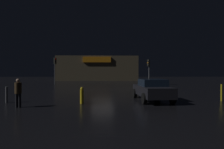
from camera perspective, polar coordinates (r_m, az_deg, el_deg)
ground_plane at (r=19.58m, az=-3.07°, el=-4.91°), size 120.00×120.00×0.00m
store_building at (r=44.09m, az=-4.59°, el=1.91°), size 18.90×9.99×5.77m
traffic_signal_main at (r=26.90m, az=11.98°, el=2.56°), size 0.42×0.42×3.87m
traffic_signal_opposite at (r=28.34m, az=-18.28°, el=3.20°), size 0.42×0.42×4.20m
car_near at (r=12.05m, az=12.98°, el=-4.78°), size 2.15×4.19×1.45m
pedestrian at (r=10.66m, az=-28.56°, el=-4.77°), size 0.36×0.36×1.56m
fire_hydrant at (r=10.71m, az=-9.90°, el=-6.84°), size 0.22×0.22×1.00m
bollard_kerb_a at (r=12.73m, az=-31.42°, el=-5.70°), size 0.14×0.14×1.01m
bollard_kerb_b at (r=13.60m, az=32.41°, el=-5.08°), size 0.10×0.10×1.12m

